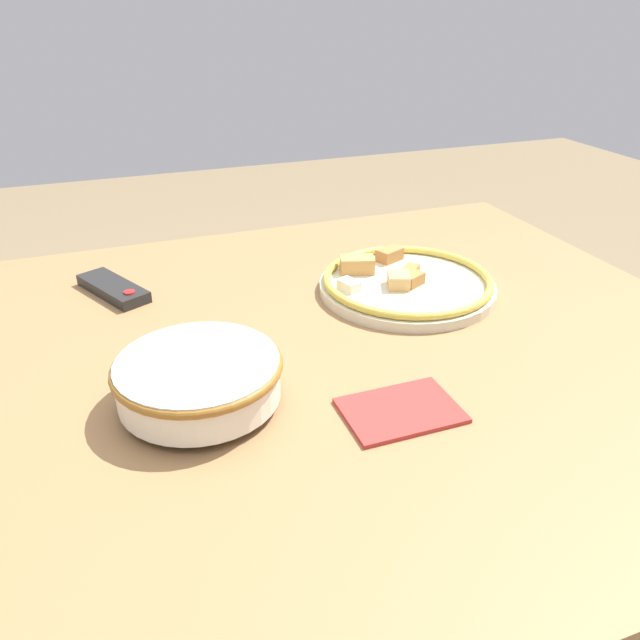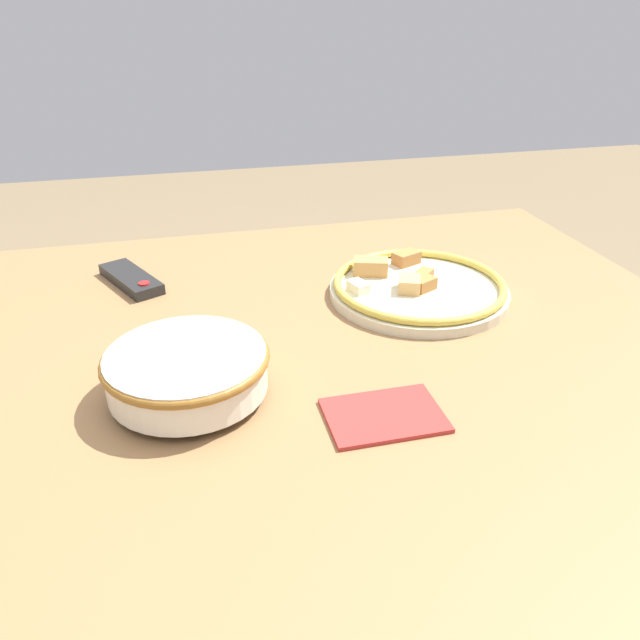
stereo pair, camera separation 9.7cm
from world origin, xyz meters
name	(u,v)px [view 1 (the left image)]	position (x,y,z in m)	size (l,w,h in m)	color
dining_table	(268,395)	(0.00, 0.00, 0.67)	(1.49, 1.10, 0.74)	olive
noodle_bowl	(199,378)	(-0.11, -0.08, 0.78)	(0.22, 0.22, 0.07)	silver
food_plate	(405,283)	(0.30, 0.14, 0.75)	(0.32, 0.32, 0.05)	beige
tv_remote	(113,288)	(-0.20, 0.31, 0.75)	(0.12, 0.17, 0.02)	black
folded_napkin	(401,410)	(0.13, -0.19, 0.74)	(0.15, 0.11, 0.01)	#B2332D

